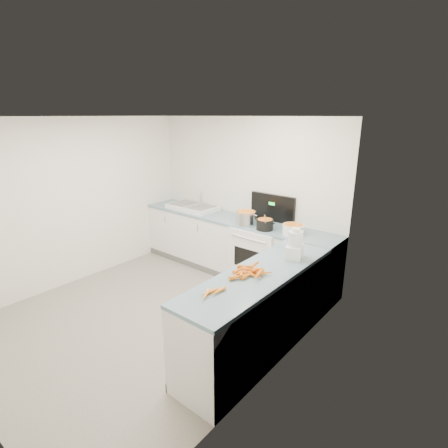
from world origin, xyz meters
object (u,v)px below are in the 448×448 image
Objects in this scene: spice_jar at (292,234)px; food_processor at (295,246)px; stove at (261,254)px; steel_pot at (246,219)px; black_pot at (265,225)px; mixing_bowl at (293,229)px; extract_bottle at (283,229)px; sink at (193,207)px.

food_processor reaches higher than spice_jar.
stove reaches higher than food_processor.
spice_jar is at bearing -17.35° from stove.
spice_jar is (0.62, -0.19, 0.51)m from stove.
stove is 1.43m from food_processor.
steel_pot is 0.35m from black_pot.
mixing_bowl is (0.56, -0.07, 0.53)m from stove.
steel_pot reaches higher than black_pot.
stove is at bearing 140.26° from food_processor.
mixing_bowl is (0.41, 0.08, 0.00)m from black_pot.
extract_bottle is at bearing -14.77° from stove.
stove is 12.94× the size of extract_bottle.
mixing_bowl is at bearing -2.52° from sink.
sink is at bearing 174.24° from spice_jar.
mixing_bowl is at bearing 4.32° from steel_pot.
stove is at bearing 135.14° from black_pot.
spice_jar is 0.74m from food_processor.
extract_bottle is 1.11× the size of spice_jar.
spice_jar is 0.26× the size of food_processor.
sink reaches higher than black_pot.
sink reaches higher than extract_bottle.
stove is 4.42× the size of steel_pot.
black_pot is 0.29m from extract_bottle.
stove is at bearing 162.65° from spice_jar.
food_processor is (0.37, -0.63, 0.11)m from spice_jar.
steel_pot is at bearing 149.76° from food_processor.
steel_pot reaches higher than spice_jar.
stove is 3.74× the size of food_processor.
mixing_bowl is 0.86m from food_processor.
stove reaches higher than extract_bottle.
sink is at bearing 176.05° from extract_bottle.
black_pot is at bearing -44.86° from stove.
black_pot is at bearing 141.27° from food_processor.
mixing_bowl is at bearing 17.88° from extract_bottle.
spice_jar is (0.05, -0.12, -0.02)m from mixing_bowl.
black_pot is 0.66× the size of food_processor.
sink is at bearing 174.12° from black_pot.
mixing_bowl is at bearing -7.37° from stove.
spice_jar is (0.81, -0.06, -0.05)m from steel_pot.
steel_pot is at bearing -178.56° from extract_bottle.
food_processor is at bearing -59.46° from spice_jar.
sink is 1.61m from black_pot.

